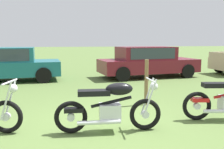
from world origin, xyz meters
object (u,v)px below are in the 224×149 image
object	(u,v)px
car_burgundy	(147,60)
car_teal	(9,63)
motorcycle_black	(110,107)
fence_post_wooden	(146,82)

from	to	relation	value
car_burgundy	car_teal	bearing A→B (deg)	173.21
motorcycle_black	fence_post_wooden	size ratio (longest dim) A/B	1.67
car_burgundy	fence_post_wooden	distance (m)	5.09
car_teal	car_burgundy	world-z (taller)	same
motorcycle_black	fence_post_wooden	world-z (taller)	fence_post_wooden
car_teal	car_burgundy	xyz separation A→B (m)	(6.09, 0.09, 0.00)
motorcycle_black	car_teal	xyz separation A→B (m)	(-3.20, 6.54, 0.32)
motorcycle_black	car_burgundy	xyz separation A→B (m)	(2.90, 6.63, 0.32)
car_teal	fence_post_wooden	size ratio (longest dim) A/B	3.40
car_teal	car_burgundy	bearing A→B (deg)	-4.66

